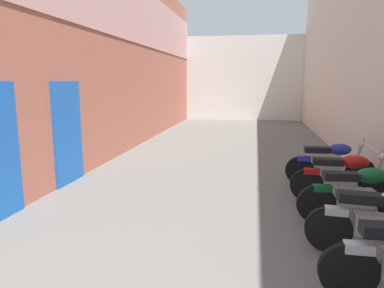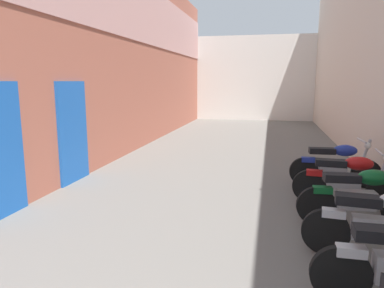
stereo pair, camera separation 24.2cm
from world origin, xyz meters
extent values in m
plane|color=#66635E|center=(0.00, 8.69, 0.00)|extent=(37.38, 37.38, 0.00)
cube|color=#B76651|center=(-3.47, 10.69, 3.09)|extent=(0.40, 21.38, 6.17)
cube|color=blue|center=(-3.25, 7.80, 1.10)|extent=(0.06, 1.10, 2.20)
cube|color=#DBA39E|center=(-3.26, 10.69, 4.44)|extent=(0.04, 21.38, 1.98)
cube|color=beige|center=(3.47, 10.69, 3.82)|extent=(0.40, 21.38, 7.65)
cube|color=silver|center=(0.00, 22.38, 2.36)|extent=(9.54, 2.00, 4.72)
cylinder|color=black|center=(1.70, 4.38, 0.30)|extent=(0.60, 0.08, 0.60)
cube|color=black|center=(2.04, 4.38, 0.76)|extent=(0.52, 0.22, 0.12)
cube|color=#B7B7BC|center=(1.78, 4.38, 0.56)|extent=(0.28, 0.14, 0.10)
cylinder|color=black|center=(1.70, 5.43, 0.30)|extent=(0.61, 0.14, 0.60)
cube|color=#9E9EA3|center=(2.27, 5.37, 0.42)|extent=(0.58, 0.26, 0.28)
cube|color=black|center=(2.04, 5.39, 0.76)|extent=(0.54, 0.27, 0.12)
cube|color=#B7B7BC|center=(1.78, 5.42, 0.56)|extent=(0.29, 0.17, 0.10)
cylinder|color=black|center=(1.70, 6.41, 0.30)|extent=(0.60, 0.13, 0.60)
cube|color=#9E9EA3|center=(2.27, 6.45, 0.42)|extent=(0.57, 0.24, 0.28)
ellipsoid|color=#0F5123|center=(2.50, 6.47, 0.78)|extent=(0.50, 0.30, 0.24)
cube|color=black|center=(2.04, 6.43, 0.76)|extent=(0.54, 0.26, 0.12)
cube|color=#0F5123|center=(1.78, 6.41, 0.56)|extent=(0.29, 0.16, 0.10)
cylinder|color=black|center=(2.94, 7.39, 0.30)|extent=(0.60, 0.12, 0.60)
cylinder|color=black|center=(1.70, 7.47, 0.30)|extent=(0.60, 0.12, 0.60)
cube|color=#9E9EA3|center=(2.27, 7.43, 0.42)|extent=(0.57, 0.24, 0.28)
ellipsoid|color=#AD1414|center=(2.50, 7.42, 0.78)|extent=(0.50, 0.29, 0.24)
cube|color=black|center=(2.04, 7.45, 0.76)|extent=(0.53, 0.25, 0.12)
cylinder|color=#9E9EA3|center=(2.87, 7.39, 0.65)|extent=(0.25, 0.08, 0.77)
cylinder|color=#9E9EA3|center=(2.80, 7.40, 1.00)|extent=(0.08, 0.58, 0.04)
cube|color=#AD1414|center=(1.78, 7.47, 0.56)|extent=(0.29, 0.16, 0.10)
cylinder|color=black|center=(2.95, 8.64, 0.30)|extent=(0.60, 0.11, 0.60)
cylinder|color=black|center=(1.70, 8.57, 0.30)|extent=(0.60, 0.11, 0.60)
cube|color=#9E9EA3|center=(2.27, 8.60, 0.42)|extent=(0.57, 0.23, 0.28)
ellipsoid|color=navy|center=(2.50, 8.61, 0.78)|extent=(0.49, 0.28, 0.24)
cube|color=black|center=(2.04, 8.59, 0.76)|extent=(0.53, 0.25, 0.12)
cylinder|color=#9E9EA3|center=(2.88, 8.63, 0.65)|extent=(0.25, 0.07, 0.77)
cylinder|color=#9E9EA3|center=(2.81, 8.63, 1.00)|extent=(0.07, 0.58, 0.04)
sphere|color=silver|center=(2.93, 8.64, 0.90)|extent=(0.14, 0.14, 0.14)
cube|color=navy|center=(1.78, 8.58, 0.56)|extent=(0.29, 0.15, 0.10)
camera|label=1|loc=(0.71, 0.85, 2.20)|focal=33.09mm
camera|label=2|loc=(0.95, 0.90, 2.20)|focal=33.09mm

